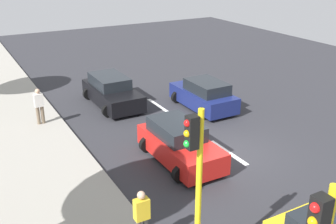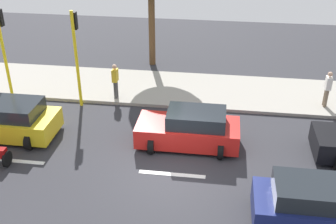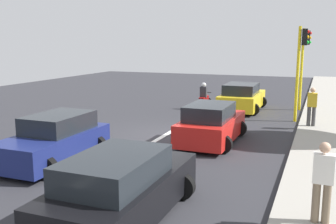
{
  "view_description": "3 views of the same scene",
  "coord_description": "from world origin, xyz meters",
  "px_view_note": "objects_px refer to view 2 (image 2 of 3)",
  "views": [
    {
      "loc": [
        9.22,
        11.5,
        7.6
      ],
      "look_at": [
        1.87,
        -1.67,
        1.55
      ],
      "focal_mm": 43.1,
      "sensor_mm": 36.0,
      "label": 1
    },
    {
      "loc": [
        -11.86,
        -1.52,
        9.0
      ],
      "look_at": [
        2.34,
        0.47,
        1.25
      ],
      "focal_mm": 44.2,
      "sensor_mm": 36.0,
      "label": 2
    },
    {
      "loc": [
        5.84,
        -14.34,
        3.78
      ],
      "look_at": [
        1.08,
        -2.37,
        1.45
      ],
      "focal_mm": 41.48,
      "sensor_mm": 36.0,
      "label": 3
    }
  ],
  "objects_px": {
    "car_red": "(190,129)",
    "traffic_light_corner": "(3,42)",
    "car_yellow_cab": "(7,120)",
    "car_dark_blue": "(318,206)",
    "traffic_light_midblock": "(76,45)",
    "pedestrian_by_tree": "(328,88)",
    "pedestrian_near_signal": "(115,80)"
  },
  "relations": [
    {
      "from": "car_red",
      "to": "traffic_light_corner",
      "type": "bearing_deg",
      "value": 72.4
    },
    {
      "from": "car_dark_blue",
      "to": "traffic_light_midblock",
      "type": "bearing_deg",
      "value": 54.84
    },
    {
      "from": "traffic_light_corner",
      "to": "traffic_light_midblock",
      "type": "bearing_deg",
      "value": -90.0
    },
    {
      "from": "pedestrian_near_signal",
      "to": "traffic_light_midblock",
      "type": "height_order",
      "value": "traffic_light_midblock"
    },
    {
      "from": "car_red",
      "to": "traffic_light_midblock",
      "type": "xyz_separation_m",
      "value": [
        2.79,
        5.37,
        2.22
      ]
    },
    {
      "from": "car_dark_blue",
      "to": "traffic_light_midblock",
      "type": "relative_size",
      "value": 0.88
    },
    {
      "from": "car_yellow_cab",
      "to": "traffic_light_midblock",
      "type": "distance_m",
      "value": 4.34
    },
    {
      "from": "car_yellow_cab",
      "to": "traffic_light_midblock",
      "type": "bearing_deg",
      "value": -34.2
    },
    {
      "from": "pedestrian_near_signal",
      "to": "traffic_light_midblock",
      "type": "bearing_deg",
      "value": 113.72
    },
    {
      "from": "car_dark_blue",
      "to": "pedestrian_near_signal",
      "type": "xyz_separation_m",
      "value": [
        7.39,
        8.04,
        0.35
      ]
    },
    {
      "from": "pedestrian_near_signal",
      "to": "traffic_light_corner",
      "type": "xyz_separation_m",
      "value": [
        -0.66,
        4.93,
        1.87
      ]
    },
    {
      "from": "car_yellow_cab",
      "to": "pedestrian_by_tree",
      "type": "bearing_deg",
      "value": -72.44
    },
    {
      "from": "car_yellow_cab",
      "to": "car_red",
      "type": "relative_size",
      "value": 1.04
    },
    {
      "from": "pedestrian_by_tree",
      "to": "pedestrian_near_signal",
      "type": "bearing_deg",
      "value": 92.82
    },
    {
      "from": "pedestrian_near_signal",
      "to": "pedestrian_by_tree",
      "type": "distance_m",
      "value": 9.78
    },
    {
      "from": "pedestrian_by_tree",
      "to": "traffic_light_midblock",
      "type": "relative_size",
      "value": 0.38
    },
    {
      "from": "traffic_light_midblock",
      "to": "car_dark_blue",
      "type": "bearing_deg",
      "value": -125.16
    },
    {
      "from": "pedestrian_by_tree",
      "to": "traffic_light_midblock",
      "type": "xyz_separation_m",
      "value": [
        -1.14,
        11.27,
        1.87
      ]
    },
    {
      "from": "car_red",
      "to": "pedestrian_by_tree",
      "type": "xyz_separation_m",
      "value": [
        3.93,
        -5.9,
        0.35
      ]
    },
    {
      "from": "car_yellow_cab",
      "to": "traffic_light_midblock",
      "type": "xyz_separation_m",
      "value": [
        3.09,
        -2.1,
        2.22
      ]
    },
    {
      "from": "car_yellow_cab",
      "to": "pedestrian_near_signal",
      "type": "relative_size",
      "value": 2.47
    },
    {
      "from": "car_red",
      "to": "car_yellow_cab",
      "type": "bearing_deg",
      "value": 92.32
    },
    {
      "from": "car_red",
      "to": "pedestrian_by_tree",
      "type": "relative_size",
      "value": 2.37
    },
    {
      "from": "car_red",
      "to": "traffic_light_corner",
      "type": "xyz_separation_m",
      "value": [
        2.79,
        8.79,
        2.22
      ]
    },
    {
      "from": "traffic_light_corner",
      "to": "pedestrian_by_tree",
      "type": "bearing_deg",
      "value": -85.55
    },
    {
      "from": "car_red",
      "to": "pedestrian_by_tree",
      "type": "bearing_deg",
      "value": -56.34
    },
    {
      "from": "car_yellow_cab",
      "to": "traffic_light_corner",
      "type": "relative_size",
      "value": 0.93
    },
    {
      "from": "car_dark_blue",
      "to": "pedestrian_by_tree",
      "type": "xyz_separation_m",
      "value": [
        7.87,
        -1.72,
        0.35
      ]
    },
    {
      "from": "car_dark_blue",
      "to": "pedestrian_near_signal",
      "type": "distance_m",
      "value": 10.93
    },
    {
      "from": "pedestrian_near_signal",
      "to": "pedestrian_by_tree",
      "type": "bearing_deg",
      "value": -87.18
    },
    {
      "from": "car_dark_blue",
      "to": "traffic_light_corner",
      "type": "distance_m",
      "value": 14.78
    },
    {
      "from": "car_yellow_cab",
      "to": "car_dark_blue",
      "type": "bearing_deg",
      "value": -107.34
    }
  ]
}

